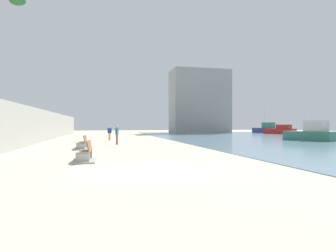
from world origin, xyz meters
TOP-DOWN VIEW (x-y plane):
  - ground_plane at (0.00, 18.00)m, footprint 120.00×120.00m
  - seawall at (-7.50, 18.00)m, footprint 0.80×64.00m
  - water_bay at (24.00, 18.00)m, footprint 36.00×68.00m
  - bench_near at (-2.20, 3.29)m, footprint 1.19×2.15m
  - bench_far at (-2.79, 10.41)m, footprint 1.19×2.15m
  - person_walking at (-0.64, 21.38)m, footprint 0.45×0.34m
  - person_standing at (-0.18, 14.35)m, footprint 0.30×0.49m
  - boat_nearest at (20.30, 15.45)m, footprint 4.25×5.24m
  - boat_mid_bay at (30.59, 35.69)m, footprint 3.77×6.01m
  - boat_far_right at (32.27, 43.00)m, footprint 4.16×5.51m
  - harbor_building at (18.52, 46.00)m, footprint 12.00×6.00m

SIDE VIEW (x-z plane):
  - ground_plane at x=0.00m, z-range 0.00..0.00m
  - water_bay at x=24.00m, z-range 0.00..0.04m
  - bench_near at x=-2.20m, z-range -0.26..0.72m
  - bench_far at x=-2.79m, z-range -0.26..0.72m
  - boat_mid_bay at x=30.59m, z-range -0.17..1.56m
  - boat_nearest at x=20.30m, z-range -1.75..3.40m
  - boat_far_right at x=32.27m, z-range -1.99..3.68m
  - person_walking at x=-0.64m, z-range 0.12..1.71m
  - person_standing at x=-0.18m, z-range 0.14..1.85m
  - seawall at x=-7.50m, z-range 0.00..3.22m
  - harbor_building at x=18.52m, z-range 0.00..13.15m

